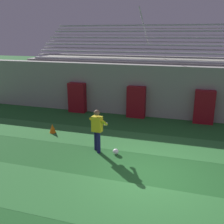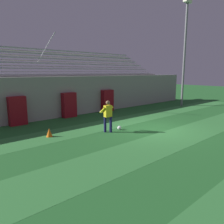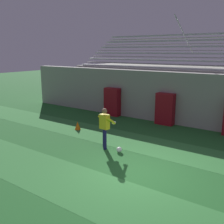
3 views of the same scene
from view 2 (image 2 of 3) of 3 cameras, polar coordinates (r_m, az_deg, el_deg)
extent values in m
plane|color=#236028|center=(12.28, 10.77, -4.43)|extent=(80.00, 80.00, 0.00)
cube|color=#337A38|center=(11.36, 17.65, -5.95)|extent=(28.00, 2.14, 0.01)
cube|color=#337A38|center=(13.94, 2.36, -2.45)|extent=(28.00, 2.14, 0.01)
cube|color=#999691|center=(16.72, -7.02, 4.49)|extent=(24.00, 0.60, 2.80)
cube|color=maroon|center=(15.39, -11.15, 1.80)|extent=(0.99, 0.44, 1.70)
cube|color=maroon|center=(17.41, -1.22, 2.98)|extent=(0.99, 0.44, 1.70)
cube|color=maroon|center=(13.98, -23.47, 0.26)|extent=(0.99, 0.44, 1.70)
cube|color=#999691|center=(18.98, -11.70, 5.21)|extent=(18.00, 4.60, 2.90)
cube|color=#B7B7BC|center=(17.25, -8.58, 9.80)|extent=(17.10, 0.36, 0.10)
cube|color=#999691|center=(17.09, -8.19, 9.03)|extent=(17.10, 0.60, 0.04)
cube|color=#B7B7BC|center=(17.84, -9.88, 11.06)|extent=(17.10, 0.36, 0.10)
cube|color=#999691|center=(17.67, -9.50, 10.33)|extent=(17.10, 0.60, 0.04)
cube|color=#B7B7BC|center=(18.45, -11.09, 12.24)|extent=(17.10, 0.36, 0.10)
cube|color=#999691|center=(18.27, -10.74, 11.55)|extent=(17.10, 0.60, 0.04)
cube|color=#B7B7BC|center=(19.07, -12.24, 13.34)|extent=(17.10, 0.36, 0.10)
cube|color=#999691|center=(18.89, -11.91, 12.68)|extent=(17.10, 0.60, 0.04)
cube|color=#B7B7BC|center=(19.70, -13.33, 14.36)|extent=(17.10, 0.36, 0.10)
cube|color=#999691|center=(19.51, -13.01, 13.74)|extent=(17.10, 0.60, 0.04)
cube|color=#B7B7BC|center=(20.35, -14.36, 15.32)|extent=(17.10, 0.36, 0.10)
cube|color=#999691|center=(20.16, -14.05, 14.72)|extent=(17.10, 0.60, 0.04)
cylinder|color=#B7B7BC|center=(17.68, -17.06, 15.48)|extent=(0.06, 3.33, 2.05)
cylinder|color=slate|center=(21.24, 18.37, 13.67)|extent=(0.20, 0.20, 8.99)
cube|color=#F2EDCC|center=(22.05, 19.15, 25.97)|extent=(0.90, 0.36, 0.44)
cylinder|color=#19194C|center=(11.41, -1.81, -3.26)|extent=(0.16, 0.16, 0.82)
cylinder|color=#19194C|center=(11.37, -0.33, -3.31)|extent=(0.16, 0.16, 0.82)
cube|color=yellow|center=(11.24, -1.08, 0.23)|extent=(0.41, 0.28, 0.60)
sphere|color=brown|center=(11.17, -1.09, 2.45)|extent=(0.22, 0.22, 0.22)
cylinder|color=yellow|center=(11.22, -2.50, 0.46)|extent=(0.15, 0.48, 0.37)
cylinder|color=yellow|center=(11.48, -0.48, 0.70)|extent=(0.15, 0.48, 0.37)
cube|color=silver|center=(11.43, -2.86, -0.02)|extent=(0.12, 0.12, 0.08)
cube|color=silver|center=(11.64, -1.20, 0.19)|extent=(0.12, 0.12, 0.08)
sphere|color=white|center=(11.91, 1.92, -4.16)|extent=(0.22, 0.22, 0.22)
cone|color=orange|center=(11.07, -16.07, -5.18)|extent=(0.30, 0.30, 0.42)
camera|label=1|loc=(10.56, 51.79, 13.47)|focal=42.00mm
camera|label=3|loc=(13.34, 47.99, 10.42)|focal=42.00mm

